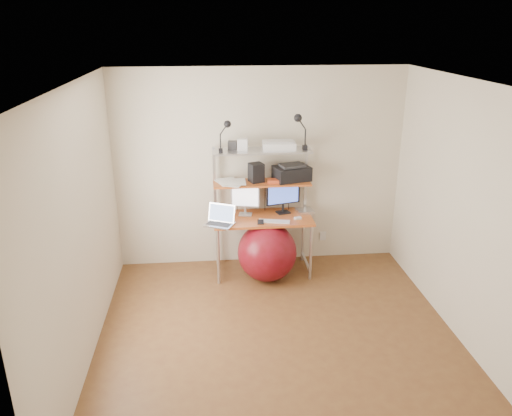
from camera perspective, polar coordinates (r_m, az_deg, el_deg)
The scene contains 20 objects.
room at distance 4.58m, azimuth 2.81°, elevation -1.75°, with size 3.60×3.60×3.60m.
computer_desk at distance 6.08m, azimuth 0.72°, elevation 1.05°, with size 1.20×0.60×1.57m.
wall_outlet at distance 6.72m, azimuth 7.66°, elevation -3.18°, with size 0.08×0.01×0.12m, color silver.
monitor_silver at distance 6.11m, azimuth -1.25°, elevation 1.07°, with size 0.35×0.15×0.39m.
monitor_black at distance 6.18m, azimuth 3.13°, elevation 1.42°, with size 0.44×0.17×0.45m.
laptop at distance 5.90m, azimuth -4.10°, elevation -1.37°, with size 0.41×0.38×0.29m.
keyboard at distance 5.96m, azimuth 2.08°, elevation -1.53°, with size 0.38×0.11×0.01m, color silver.
mouse at distance 6.06m, azimuth 4.81°, elevation -1.16°, with size 0.08×0.05×0.02m, color silver.
mac_mini at distance 6.27m, azimuth 5.58°, elevation -0.34°, with size 0.20×0.20×0.04m, color silver.
phone at distance 5.94m, azimuth 0.53°, elevation -1.61°, with size 0.08×0.14×0.01m, color black.
printer at distance 6.14m, azimuth 4.11°, elevation 4.04°, with size 0.48×0.39×0.20m.
nas_cube at distance 6.05m, azimuth 0.02°, elevation 4.07°, with size 0.16×0.16×0.23m, color black.
red_box at distance 6.04m, azimuth 2.12°, elevation 3.08°, with size 0.16×0.11×0.05m, color #B23F1C.
scanner at distance 6.01m, azimuth 2.63°, elevation 7.21°, with size 0.40×0.27×0.10m.
box_white at distance 5.94m, azimuth -1.53°, elevation 7.26°, with size 0.12×0.10×0.14m, color silver.
box_grey at distance 5.98m, azimuth -2.72°, elevation 7.15°, with size 0.10×0.10×0.10m, color #2C2C2E.
clip_lamp_left at distance 5.79m, azimuth -3.45°, elevation 8.97°, with size 0.15×0.08×0.38m.
clip_lamp_right at distance 5.92m, azimuth 4.98°, elevation 9.57°, with size 0.17×0.10×0.43m.
exercise_ball at distance 6.07m, azimuth 1.28°, elevation -5.06°, with size 0.72×0.72×0.72m, color maroon.
paper_stack at distance 6.05m, azimuth -2.92°, elevation 2.99°, with size 0.38×0.41×0.02m.
Camera 1 is at (-0.64, -4.19, 2.99)m, focal length 35.00 mm.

